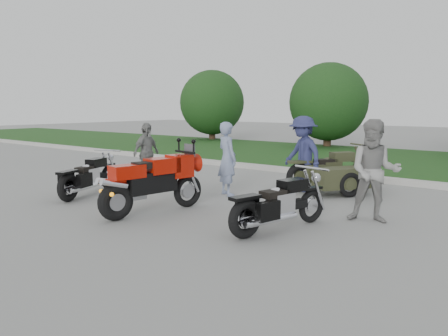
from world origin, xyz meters
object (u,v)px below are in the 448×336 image
Objects in this scene: cruiser_sidecar at (337,175)px; person_denim at (303,154)px; cruiser_right at (277,206)px; cruiser_left at (87,178)px; person_stripe at (227,159)px; person_back at (146,153)px; person_grey at (374,171)px; sportbike_red at (151,181)px.

cruiser_sidecar is 1.22× the size of person_denim.
cruiser_sidecar is at bearing 112.72° from cruiser_right.
cruiser_left is 5.71m from cruiser_sidecar.
cruiser_sidecar is at bearing 42.35° from person_denim.
cruiser_left is at bearing 63.90° from person_stripe.
person_back reaches higher than cruiser_right.
person_grey is at bearing 70.13° from cruiser_right.
person_grey is at bearing 39.88° from sportbike_red.
person_back is at bearing 75.67° from cruiser_left.
person_stripe is at bearing 157.65° from person_grey.
cruiser_left is 1.96m from person_back.
person_stripe is at bearing -95.57° from person_back.
cruiser_left is 1.22× the size of person_stripe.
cruiser_sidecar is 1.31× the size of person_stripe.
person_grey is at bearing -18.60° from cruiser_sidecar.
cruiser_left is (-2.38, 0.25, -0.22)m from sportbike_red.
person_grey is at bearing -2.65° from cruiser_left.
person_denim is (1.11, 1.49, 0.06)m from person_stripe.
person_back is (-4.99, 1.71, 0.37)m from cruiser_right.
cruiser_right is at bearing -116.64° from person_back.
cruiser_left is at bearing -104.69° from cruiser_sidecar.
cruiser_right is at bearing -16.69° from cruiser_left.
person_denim reaches higher than person_stripe.
cruiser_right is at bearing -47.43° from cruiser_sidecar.
cruiser_right is at bearing 167.22° from person_stripe.
person_denim is at bearing 25.61° from cruiser_left.
person_stripe is (0.04, 2.26, 0.20)m from sportbike_red.
sportbike_red is at bearing 113.04° from person_stripe.
cruiser_left is 1.28× the size of person_back.
person_back is (-2.54, 2.16, 0.16)m from sportbike_red.
sportbike_red is at bearing -155.45° from cruiser_right.
sportbike_red is 1.42× the size of person_back.
person_grey is (1.02, 1.53, 0.48)m from cruiser_right.
sportbike_red is 1.25× the size of person_grey.
cruiser_sidecar is at bearing -112.29° from person_stripe.
cruiser_left is 1.13× the size of person_grey.
person_denim reaches higher than cruiser_left.
cruiser_sidecar is 1.38× the size of person_back.
cruiser_right is at bearing -46.40° from person_denim.
person_denim is 4.03m from person_back.
person_back is at bearing 149.72° from sportbike_red.
sportbike_red is at bearing -81.40° from cruiser_sidecar.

